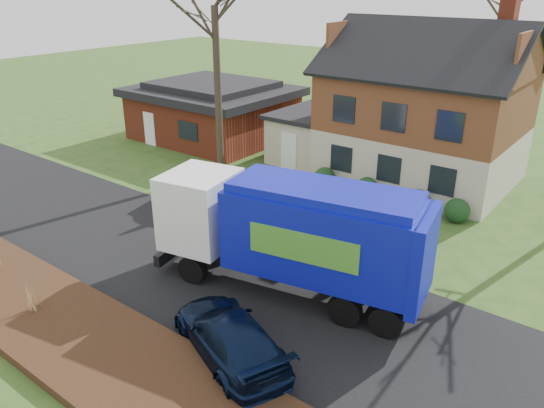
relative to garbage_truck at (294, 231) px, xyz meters
The scene contains 9 objects.
ground 4.02m from the garbage_truck, 166.74° to the right, with size 120.00×120.00×0.00m, color #2A4F1A.
road 4.01m from the garbage_truck, 166.74° to the right, with size 80.00×7.00×0.02m, color black.
mulch_verge 7.18m from the garbage_truck, 117.95° to the right, with size 80.00×3.50×0.30m, color black.
main_house 13.38m from the garbage_truck, 97.47° to the left, with size 12.95×8.95×9.26m.
ranch_house 19.53m from the garbage_truck, 141.18° to the left, with size 9.80×8.20×3.70m.
garbage_truck is the anchor object (origin of this frame).
silver_sedan 8.13m from the garbage_truck, 152.72° to the left, with size 1.74×4.98×1.64m, color #AFB2B7.
navy_wagon 4.21m from the garbage_truck, 81.71° to the right, with size 1.91×4.71×1.37m, color black.
grass_clump_mid 8.47m from the garbage_truck, 131.89° to the right, with size 0.35×0.28×0.97m.
Camera 1 is at (12.07, -11.94, 9.84)m, focal length 35.00 mm.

